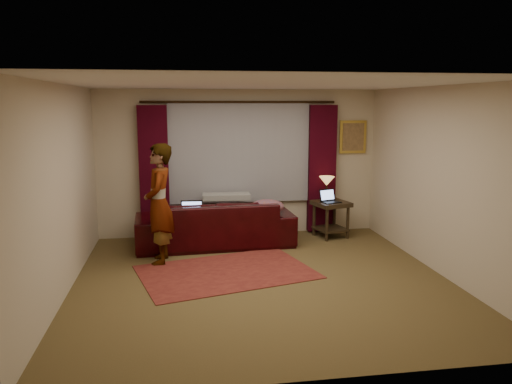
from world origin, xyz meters
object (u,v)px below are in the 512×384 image
at_px(laptop_table, 331,196).
at_px(tiffany_lamp, 327,189).
at_px(laptop_sofa, 192,210).
at_px(person, 159,204).
at_px(end_table, 331,219).
at_px(sofa, 215,215).

bearing_deg(laptop_table, tiffany_lamp, 80.27).
distance_m(laptop_sofa, person, 0.80).
bearing_deg(laptop_sofa, tiffany_lamp, 14.43).
bearing_deg(end_table, laptop_sofa, -170.61).
bearing_deg(person, tiffany_lamp, 113.20).
relative_size(laptop_sofa, end_table, 0.61).
relative_size(sofa, laptop_table, 7.74).
relative_size(laptop_table, person, 0.19).
xyz_separation_m(laptop_table, person, (-2.92, -0.91, 0.14)).
bearing_deg(laptop_sofa, person, -127.06).
height_order(laptop_sofa, tiffany_lamp, tiffany_lamp).
relative_size(end_table, person, 0.36).
height_order(laptop_sofa, laptop_table, laptop_table).
bearing_deg(end_table, sofa, -174.52).
bearing_deg(tiffany_lamp, person, -159.32).
xyz_separation_m(sofa, laptop_sofa, (-0.39, -0.21, 0.13)).
bearing_deg(laptop_table, laptop_sofa, 168.27).
xyz_separation_m(sofa, end_table, (2.08, 0.20, -0.20)).
height_order(sofa, laptop_sofa, sofa).
distance_m(tiffany_lamp, laptop_table, 0.21).
height_order(laptop_sofa, end_table, laptop_sofa).
distance_m(laptop_sofa, end_table, 2.52).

